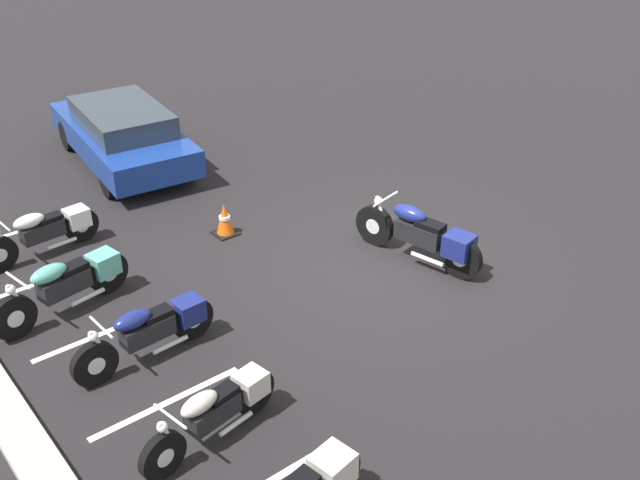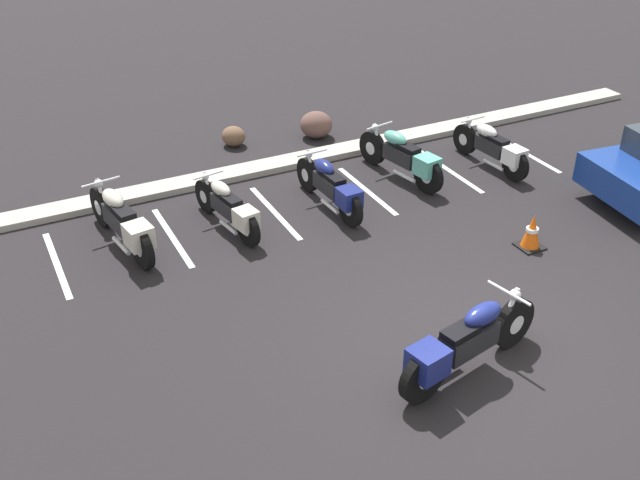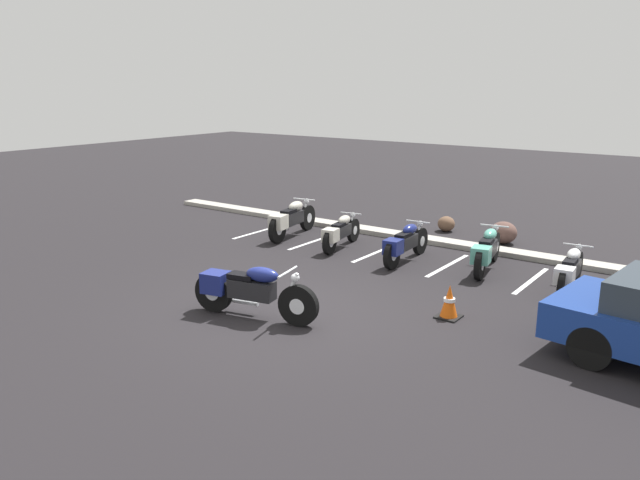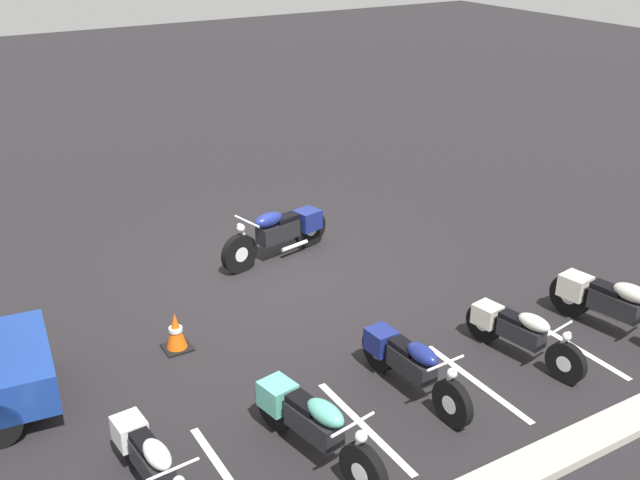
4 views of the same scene
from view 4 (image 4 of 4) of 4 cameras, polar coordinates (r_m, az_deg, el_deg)
The scene contains 13 objects.
ground at distance 13.51m, azimuth -3.17°, elevation -2.17°, with size 60.00×60.00×0.00m, color black.
motorcycle_navy_featured at distance 13.77m, azimuth -3.00°, elevation 0.66°, with size 2.36×0.86×0.94m.
parked_bike_0 at distance 12.16m, azimuth 21.34°, elevation -4.55°, with size 0.76×2.30×0.91m.
parked_bike_1 at distance 11.13m, azimuth 14.85°, elevation -6.77°, with size 0.66×1.98×0.78m.
parked_bike_2 at distance 10.11m, azimuth 6.77°, elevation -9.28°, with size 0.60×2.12×0.83m.
parked_bike_3 at distance 8.99m, azimuth -0.73°, elevation -13.72°, with size 0.76×2.22×0.88m.
parked_bike_4 at distance 8.73m, azimuth -12.81°, elevation -16.12°, with size 0.58×2.05×0.81m.
concrete_curb at distance 9.33m, azimuth 15.69°, elevation -16.38°, with size 18.00×0.50×0.12m, color #A8A399.
traffic_cone at distance 11.22m, azimuth -10.93°, elevation -6.91°, with size 0.40×0.40×0.59m.
stall_line_1 at distance 11.85m, azimuth 18.62°, elevation -7.57°, with size 0.10×2.10×0.00m, color white.
stall_line_2 at distance 10.67m, azimuth 11.85°, elevation -10.55°, with size 0.10×2.10×0.00m, color white.
stall_line_3 at distance 9.70m, azimuth 3.39°, elevation -13.99°, with size 0.10×2.10×0.00m, color white.
stall_line_4 at distance 9.01m, azimuth -6.96°, elevation -17.67°, with size 0.10×2.10×0.00m, color white.
Camera 4 is at (5.55, 10.75, 5.99)m, focal length 42.00 mm.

